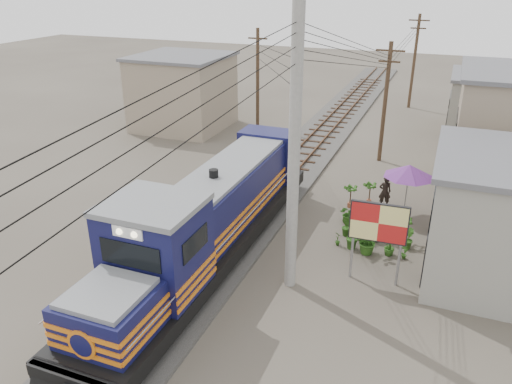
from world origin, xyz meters
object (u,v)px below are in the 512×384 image
at_px(billboard, 379,225).
at_px(market_umbrella, 409,171).
at_px(locomotive, 208,220).
at_px(vendor, 385,192).

height_order(billboard, market_umbrella, billboard).
xyz_separation_m(locomotive, vendor, (5.72, 7.45, -0.93)).
bearing_deg(market_umbrella, vendor, 150.00).
xyz_separation_m(billboard, vendor, (-0.57, 6.61, -1.53)).
distance_m(locomotive, market_umbrella, 9.64).
bearing_deg(locomotive, billboard, 7.66).
xyz_separation_m(locomotive, billboard, (6.30, 0.85, 0.60)).
bearing_deg(billboard, market_umbrella, 83.31).
bearing_deg(market_umbrella, billboard, -94.27).
relative_size(locomotive, billboard, 5.06).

